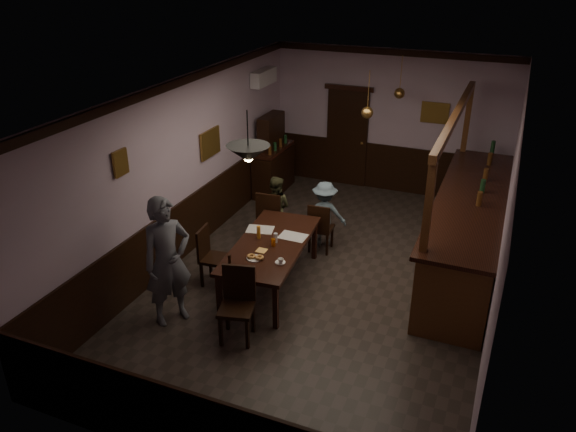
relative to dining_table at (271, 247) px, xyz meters
The scene contains 31 objects.
room 1.21m from the dining_table, 37.43° to the left, with size 5.01×8.01×3.01m.
dining_table is the anchor object (origin of this frame).
chair_far_left 1.35m from the dining_table, 114.45° to the left, with size 0.49×0.49×1.02m.
chair_far_right 1.37m from the dining_table, 75.63° to the left, with size 0.41×0.41×0.90m.
chair_near 1.32m from the dining_table, 85.62° to the right, with size 0.54×0.54×1.03m.
chair_side 0.96m from the dining_table, 162.86° to the right, with size 0.44×0.44×0.94m.
person_standing 1.65m from the dining_table, 125.09° to the right, with size 0.68×0.45×1.87m, color slate.
person_seated_left 1.62m from the dining_table, 111.13° to the left, with size 0.58×0.45×1.19m, color #46462A.
person_seated_right 1.62m from the dining_table, 78.75° to the left, with size 0.77×0.44×1.19m, color slate.
newspaper_left 0.48m from the dining_table, 134.69° to the left, with size 0.42×0.30×0.01m, color silver.
newspaper_right 0.40m from the dining_table, 53.39° to the left, with size 0.42×0.30×0.01m, color silver.
napkin 0.28m from the dining_table, 96.24° to the right, with size 0.15×0.15×0.00m, color #FFBE5D.
saucer 0.61m from the dining_table, 53.21° to the right, with size 0.15×0.15×0.01m, color white.
coffee_cup 0.66m from the dining_table, 53.42° to the right, with size 0.08×0.08×0.07m, color white.
pastry_plate 0.54m from the dining_table, 92.88° to the right, with size 0.22×0.22×0.01m, color white.
pastry_ring_a 0.55m from the dining_table, 97.21° to the right, with size 0.13×0.13×0.04m, color #C68C47.
pastry_ring_b 0.53m from the dining_table, 83.99° to the right, with size 0.13×0.13×0.04m, color #C68C47.
soda_can 0.16m from the dining_table, 43.56° to the right, with size 0.07×0.07×0.12m, color orange.
beer_glass 0.30m from the dining_table, 162.30° to the left, with size 0.06×0.06×0.20m, color #BF721E.
water_glass 0.16m from the dining_table, 40.31° to the left, with size 0.06×0.06×0.15m, color silver.
pepper_mill 0.85m from the dining_table, 110.02° to the right, with size 0.04×0.04×0.14m, color black.
sideboard 3.79m from the dining_table, 113.25° to the left, with size 0.46×1.28×1.69m.
bar_counter 3.26m from the dining_table, 33.87° to the left, with size 1.07×4.60×2.58m.
door_back 4.52m from the dining_table, 92.36° to the left, with size 0.90×0.06×2.10m, color black.
ac_unit 4.22m from the dining_table, 115.79° to the left, with size 0.20×0.85×0.30m.
picture_left_small 2.51m from the dining_table, 148.89° to the right, with size 0.04×0.28×0.36m.
picture_left_large 2.43m from the dining_table, 142.35° to the left, with size 0.04×0.62×0.48m.
picture_back 4.92m from the dining_table, 70.29° to the left, with size 0.55×0.04×0.42m.
pendant_iron 1.93m from the dining_table, 85.06° to the right, with size 0.56×0.56×0.67m.
pendant_brass_mid 2.84m from the dining_table, 69.57° to the left, with size 0.20×0.20×0.81m.
pendant_brass_far 4.21m from the dining_table, 74.90° to the left, with size 0.20×0.20×0.81m.
Camera 1 is at (2.38, -7.36, 4.78)m, focal length 35.00 mm.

